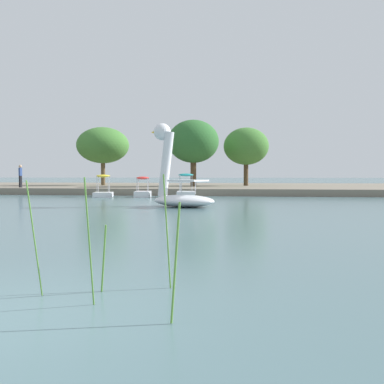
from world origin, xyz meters
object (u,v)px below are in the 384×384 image
Objects in this scene: tree_sapling_by_fence at (103,145)px; person_on_path at (20,175)px; tree_broadleaf_left at (246,146)px; pedal_boat_yellow at (103,191)px; pedal_boat_red at (143,191)px; pedal_boat_teal at (186,190)px; tree_broadleaf_behind_dock at (193,142)px; swan_boat at (178,185)px.

tree_sapling_by_fence is 9.63m from person_on_path.
tree_sapling_by_fence is at bearing -179.38° from tree_broadleaf_left.
tree_broadleaf_left is (9.71, 12.36, 3.75)m from pedal_boat_yellow.
person_on_path is at bearing 160.82° from pedal_boat_red.
tree_broadleaf_behind_dock is at bearing 94.12° from pedal_boat_teal.
pedal_boat_red is (-2.98, -0.34, -0.06)m from pedal_boat_teal.
pedal_boat_red is 1.09× the size of person_on_path.
swan_boat is 9.80m from pedal_boat_red.
swan_boat is 9.34m from pedal_boat_teal.
pedal_boat_red is 0.34× the size of tree_broadleaf_behind_dock.
tree_sapling_by_fence reaches higher than tree_broadleaf_left.
pedal_boat_red is 0.33× the size of tree_broadleaf_left.
tree_sapling_by_fence is at bearing 108.94° from pedal_boat_yellow.
tree_broadleaf_left is (13.90, 0.15, -0.21)m from tree_sapling_by_fence.
pedal_boat_teal reaches higher than pedal_boat_red.
tree_broadleaf_left is at bearing 36.31° from tree_broadleaf_behind_dock.
pedal_boat_yellow is 0.36× the size of tree_broadleaf_left.
tree_broadleaf_behind_dock is (-1.62, 17.81, 3.37)m from swan_boat.
tree_sapling_by_fence is 1.01× the size of tree_broadleaf_left.
person_on_path is at bearing -155.15° from tree_broadleaf_left.
pedal_boat_teal is (-1.00, 9.27, -0.60)m from swan_boat.
tree_broadleaf_behind_dock is 9.88m from tree_sapling_by_fence.
pedal_boat_red is at bearing 114.02° from swan_boat.
tree_sapling_by_fence is (-6.99, 12.08, 3.98)m from pedal_boat_red.
tree_broadleaf_behind_dock is at bearing 60.23° from pedal_boat_yellow.
tree_sapling_by_fence is at bearing 117.56° from swan_boat.
pedal_boat_teal is 9.44m from tree_broadleaf_behind_dock.
tree_broadleaf_left reaches higher than person_on_path.
pedal_boat_red is at bearing -59.95° from tree_sapling_by_fence.
tree_sapling_by_fence is 3.29× the size of person_on_path.
swan_boat is at bearing -97.89° from tree_broadleaf_left.
tree_sapling_by_fence reaches higher than pedal_boat_teal.
tree_sapling_by_fence reaches higher than pedal_boat_red.
pedal_boat_yellow is 9.31m from person_on_path.
tree_broadleaf_behind_dock reaches higher than swan_boat.
person_on_path is at bearing -116.79° from tree_sapling_by_fence.
pedal_boat_teal is at bearing 96.18° from swan_boat.
person_on_path is (-13.49, -5.01, -2.92)m from tree_broadleaf_behind_dock.
pedal_boat_yellow is at bearing -128.15° from tree_broadleaf_left.
pedal_boat_teal is at bearing -85.88° from tree_broadleaf_behind_dock.
pedal_boat_teal is 1.19× the size of pedal_boat_red.
pedal_boat_teal is at bearing -49.68° from tree_sapling_by_fence.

